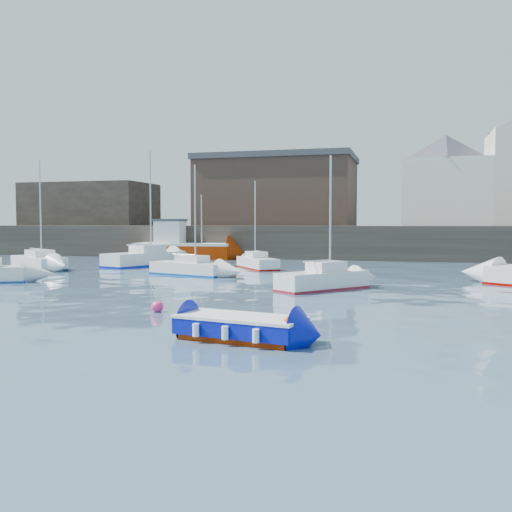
% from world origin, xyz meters
% --- Properties ---
extents(water, '(220.00, 220.00, 0.00)m').
position_xyz_m(water, '(0.00, 0.00, 0.00)').
color(water, '#2D4760').
rests_on(water, ground).
extents(quay_wall, '(90.00, 5.00, 3.00)m').
position_xyz_m(quay_wall, '(0.00, 35.00, 1.50)').
color(quay_wall, '#28231E').
rests_on(quay_wall, ground).
extents(land_strip, '(90.00, 32.00, 2.80)m').
position_xyz_m(land_strip, '(0.00, 53.00, 1.40)').
color(land_strip, '#28231E').
rests_on(land_strip, ground).
extents(bldg_east_d, '(11.14, 11.14, 8.95)m').
position_xyz_m(bldg_east_d, '(11.00, 41.50, 7.36)').
color(bldg_east_d, white).
rests_on(bldg_east_d, land_strip).
extents(warehouse, '(16.40, 10.40, 7.60)m').
position_xyz_m(warehouse, '(-6.00, 43.00, 6.62)').
color(warehouse, '#3D2D26').
rests_on(warehouse, land_strip).
extents(bldg_west, '(14.00, 8.00, 5.00)m').
position_xyz_m(bldg_west, '(-28.00, 42.00, 5.30)').
color(bldg_west, '#353028').
rests_on(bldg_west, land_strip).
extents(blue_dinghy, '(3.80, 2.20, 0.68)m').
position_xyz_m(blue_dinghy, '(3.34, -2.00, 0.38)').
color(blue_dinghy, '#9B2400').
rests_on(blue_dinghy, ground).
extents(fishing_boat, '(9.07, 4.12, 5.83)m').
position_xyz_m(fishing_boat, '(-12.37, 31.47, 1.13)').
color(fishing_boat, '#9B2400').
rests_on(fishing_boat, ground).
extents(sailboat_b, '(5.55, 3.36, 6.81)m').
position_xyz_m(sailboat_b, '(-5.47, 16.26, 0.44)').
color(sailboat_b, white).
rests_on(sailboat_b, ground).
extents(sailboat_c, '(4.29, 4.86, 6.50)m').
position_xyz_m(sailboat_c, '(3.77, 10.53, 0.50)').
color(sailboat_c, white).
rests_on(sailboat_c, ground).
extents(sailboat_e, '(5.95, 4.78, 7.56)m').
position_xyz_m(sailboat_e, '(-17.61, 18.00, 0.49)').
color(sailboat_e, white).
rests_on(sailboat_e, ground).
extents(sailboat_f, '(4.05, 4.80, 6.25)m').
position_xyz_m(sailboat_f, '(-2.68, 22.24, 0.44)').
color(sailboat_f, white).
rests_on(sailboat_f, ground).
extents(sailboat_h, '(4.42, 7.19, 8.82)m').
position_xyz_m(sailboat_h, '(-11.67, 22.72, 0.57)').
color(sailboat_h, white).
rests_on(sailboat_h, ground).
extents(buoy_near, '(0.43, 0.43, 0.43)m').
position_xyz_m(buoy_near, '(-1.00, 2.00, 0.00)').
color(buoy_near, '#FF2C75').
rests_on(buoy_near, ground).
extents(buoy_mid, '(0.36, 0.36, 0.36)m').
position_xyz_m(buoy_mid, '(1.68, 10.85, 0.00)').
color(buoy_mid, '#FF2C75').
rests_on(buoy_mid, ground).
extents(buoy_far, '(0.40, 0.40, 0.40)m').
position_xyz_m(buoy_far, '(1.80, 18.18, 0.00)').
color(buoy_far, '#FF2C75').
rests_on(buoy_far, ground).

